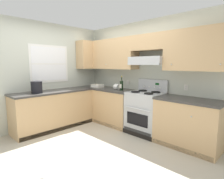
{
  "coord_description": "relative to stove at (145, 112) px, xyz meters",
  "views": [
    {
      "loc": [
        2.75,
        -2.07,
        1.54
      ],
      "look_at": [
        0.03,
        0.7,
        1.0
      ],
      "focal_mm": 29.03,
      "sensor_mm": 36.0,
      "label": 1
    }
  ],
  "objects": [
    {
      "name": "counter_left_run",
      "position": [
        -1.77,
        -1.26,
        -0.03
      ],
      "size": [
        0.63,
        1.91,
        0.91
      ],
      "color": "tan",
      "rests_on": "ground_plane"
    },
    {
      "name": "paper_towel_roll",
      "position": [
        -0.86,
        0.0,
        0.5
      ],
      "size": [
        0.13,
        0.14,
        0.14
      ],
      "color": "white",
      "rests_on": "counter_back_run"
    },
    {
      "name": "bucket",
      "position": [
        -1.72,
        -1.67,
        0.57
      ],
      "size": [
        0.25,
        0.25,
        0.26
      ],
      "color": "black",
      "rests_on": "counter_left_run"
    },
    {
      "name": "bowl",
      "position": [
        -1.55,
        -0.06,
        0.46
      ],
      "size": [
        0.32,
        0.21,
        0.08
      ],
      "color": "white",
      "rests_on": "counter_back_run"
    },
    {
      "name": "ground_plane",
      "position": [
        -0.53,
        -1.25,
        -0.48
      ],
      "size": [
        7.04,
        7.04,
        0.0
      ],
      "primitive_type": "plane",
      "color": "#B2AA99"
    },
    {
      "name": "wine_bottle",
      "position": [
        -0.67,
        -0.04,
        0.57
      ],
      "size": [
        0.08,
        0.08,
        0.35
      ],
      "color": "black",
      "rests_on": "counter_back_run"
    },
    {
      "name": "stove",
      "position": [
        0.0,
        0.0,
        0.0
      ],
      "size": [
        0.76,
        0.62,
        1.2
      ],
      "color": "#B7BABC",
      "rests_on": "ground_plane"
    },
    {
      "name": "wall_back",
      "position": [
        -0.12,
        0.27,
        1.0
      ],
      "size": [
        4.68,
        0.57,
        2.55
      ],
      "color": "beige",
      "rests_on": "ground_plane"
    },
    {
      "name": "wall_left",
      "position": [
        -2.12,
        -1.03,
        0.87
      ],
      "size": [
        0.47,
        4.0,
        2.55
      ],
      "color": "beige",
      "rests_on": "ground_plane"
    },
    {
      "name": "counter_back_run",
      "position": [
        -0.34,
        -0.01,
        -0.03
      ],
      "size": [
        3.6,
        0.65,
        0.91
      ],
      "color": "tan",
      "rests_on": "ground_plane"
    }
  ]
}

